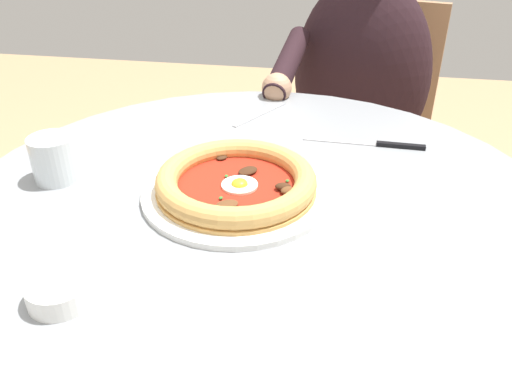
{
  "coord_description": "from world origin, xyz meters",
  "views": [
    {
      "loc": [
        -0.69,
        -0.12,
        1.19
      ],
      "look_at": [
        0.02,
        0.0,
        0.75
      ],
      "focal_mm": 36.53,
      "sensor_mm": 36.0,
      "label": 1
    }
  ],
  "objects_px": {
    "diner_person": "(353,143)",
    "cafe_chair_diner": "(365,119)",
    "water_glass": "(55,161)",
    "pizza_on_plate": "(236,184)",
    "ramekin_capers": "(59,291)",
    "fork_utensil": "(260,115)",
    "dining_table": "(256,259)",
    "steak_knife": "(382,144)"
  },
  "relations": [
    {
      "from": "water_glass",
      "to": "cafe_chair_diner",
      "type": "xyz_separation_m",
      "value": [
        0.86,
        -0.54,
        -0.25
      ]
    },
    {
      "from": "dining_table",
      "to": "water_glass",
      "type": "relative_size",
      "value": 12.76
    },
    {
      "from": "fork_utensil",
      "to": "ramekin_capers",
      "type": "bearing_deg",
      "value": 166.83
    },
    {
      "from": "dining_table",
      "to": "water_glass",
      "type": "bearing_deg",
      "value": 88.98
    },
    {
      "from": "pizza_on_plate",
      "to": "ramekin_capers",
      "type": "bearing_deg",
      "value": 149.99
    },
    {
      "from": "pizza_on_plate",
      "to": "ramekin_capers",
      "type": "distance_m",
      "value": 0.32
    },
    {
      "from": "steak_knife",
      "to": "fork_utensil",
      "type": "xyz_separation_m",
      "value": [
        0.11,
        0.25,
        -0.0
      ]
    },
    {
      "from": "diner_person",
      "to": "dining_table",
      "type": "bearing_deg",
      "value": 167.2
    },
    {
      "from": "pizza_on_plate",
      "to": "diner_person",
      "type": "distance_m",
      "value": 0.79
    },
    {
      "from": "cafe_chair_diner",
      "to": "ramekin_capers",
      "type": "bearing_deg",
      "value": 161.02
    },
    {
      "from": "pizza_on_plate",
      "to": "diner_person",
      "type": "xyz_separation_m",
      "value": [
        0.72,
        -0.2,
        -0.25
      ]
    },
    {
      "from": "dining_table",
      "to": "steak_knife",
      "type": "distance_m",
      "value": 0.33
    },
    {
      "from": "dining_table",
      "to": "water_glass",
      "type": "xyz_separation_m",
      "value": [
        0.01,
        0.34,
        0.15
      ]
    },
    {
      "from": "steak_knife",
      "to": "ramekin_capers",
      "type": "bearing_deg",
      "value": 141.54
    },
    {
      "from": "diner_person",
      "to": "cafe_chair_diner",
      "type": "height_order",
      "value": "diner_person"
    },
    {
      "from": "pizza_on_plate",
      "to": "diner_person",
      "type": "relative_size",
      "value": 0.26
    },
    {
      "from": "ramekin_capers",
      "to": "fork_utensil",
      "type": "distance_m",
      "value": 0.62
    },
    {
      "from": "cafe_chair_diner",
      "to": "diner_person",
      "type": "bearing_deg",
      "value": 166.4
    },
    {
      "from": "fork_utensil",
      "to": "cafe_chair_diner",
      "type": "distance_m",
      "value": 0.63
    },
    {
      "from": "dining_table",
      "to": "water_glass",
      "type": "distance_m",
      "value": 0.38
    },
    {
      "from": "water_glass",
      "to": "pizza_on_plate",
      "type": "bearing_deg",
      "value": -90.17
    },
    {
      "from": "diner_person",
      "to": "cafe_chair_diner",
      "type": "bearing_deg",
      "value": -13.6
    },
    {
      "from": "fork_utensil",
      "to": "steak_knife",
      "type": "bearing_deg",
      "value": -113.17
    },
    {
      "from": "dining_table",
      "to": "steak_knife",
      "type": "bearing_deg",
      "value": -41.77
    },
    {
      "from": "pizza_on_plate",
      "to": "steak_knife",
      "type": "bearing_deg",
      "value": -46.73
    },
    {
      "from": "water_glass",
      "to": "ramekin_capers",
      "type": "distance_m",
      "value": 0.31
    },
    {
      "from": "dining_table",
      "to": "pizza_on_plate",
      "type": "height_order",
      "value": "pizza_on_plate"
    },
    {
      "from": "dining_table",
      "to": "fork_utensil",
      "type": "distance_m",
      "value": 0.36
    },
    {
      "from": "pizza_on_plate",
      "to": "water_glass",
      "type": "height_order",
      "value": "water_glass"
    },
    {
      "from": "diner_person",
      "to": "cafe_chair_diner",
      "type": "relative_size",
      "value": 1.32
    },
    {
      "from": "water_glass",
      "to": "steak_knife",
      "type": "relative_size",
      "value": 0.33
    },
    {
      "from": "fork_utensil",
      "to": "diner_person",
      "type": "distance_m",
      "value": 0.5
    },
    {
      "from": "pizza_on_plate",
      "to": "cafe_chair_diner",
      "type": "xyz_separation_m",
      "value": [
        0.86,
        -0.23,
        -0.23
      ]
    },
    {
      "from": "steak_knife",
      "to": "diner_person",
      "type": "height_order",
      "value": "diner_person"
    },
    {
      "from": "ramekin_capers",
      "to": "pizza_on_plate",
      "type": "bearing_deg",
      "value": -30.01
    },
    {
      "from": "water_glass",
      "to": "fork_utensil",
      "type": "distance_m",
      "value": 0.44
    },
    {
      "from": "ramekin_capers",
      "to": "cafe_chair_diner",
      "type": "height_order",
      "value": "cafe_chair_diner"
    },
    {
      "from": "water_glass",
      "to": "cafe_chair_diner",
      "type": "bearing_deg",
      "value": -32.1
    },
    {
      "from": "diner_person",
      "to": "ramekin_capers",
      "type": "bearing_deg",
      "value": 160.28
    },
    {
      "from": "steak_knife",
      "to": "water_glass",
      "type": "bearing_deg",
      "value": 112.13
    },
    {
      "from": "steak_knife",
      "to": "ramekin_capers",
      "type": "xyz_separation_m",
      "value": [
        -0.5,
        0.4,
        0.01
      ]
    },
    {
      "from": "ramekin_capers",
      "to": "dining_table",
      "type": "bearing_deg",
      "value": -35.41
    }
  ]
}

